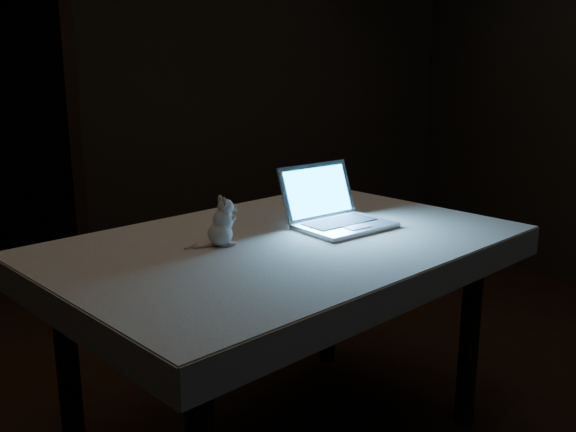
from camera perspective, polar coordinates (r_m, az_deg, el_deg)
name	(u,v)px	position (r m, az deg, el deg)	size (l,w,h in m)	color
floor	(280,412)	(2.74, -0.76, -17.01)	(5.00, 5.00, 0.00)	black
back_wall	(160,73)	(4.78, -11.33, 12.39)	(4.50, 0.04, 2.60)	black
table	(284,347)	(2.35, -0.38, -11.61)	(1.49, 0.96, 0.80)	black
tablecloth	(275,252)	(2.22, -1.19, -3.25)	(1.59, 1.06, 0.10)	beige
laptop	(346,198)	(2.32, 5.13, 1.62)	(0.33, 0.29, 0.23)	#B5B5BB
plush_mouse	(220,221)	(2.12, -6.09, -0.48)	(0.12, 0.12, 0.16)	silver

